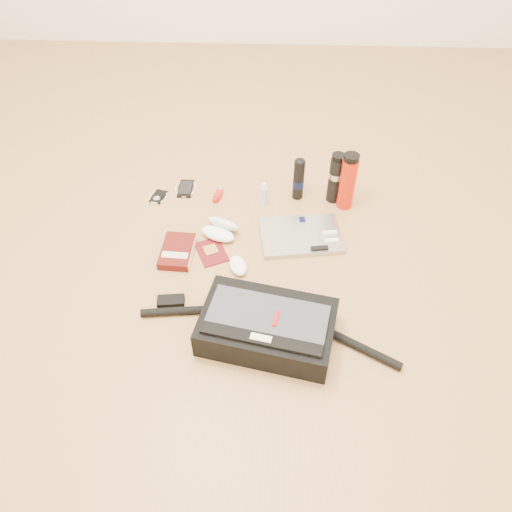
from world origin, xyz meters
The scene contains 14 objects.
ground centered at (0.00, 0.00, 0.00)m, with size 4.00×4.00×0.00m, color #A87B46.
messenger_bag centered at (0.05, -0.28, 0.06)m, with size 0.88×0.35×0.12m.
laptop centered at (0.18, 0.20, 0.01)m, with size 0.34×0.26×0.03m.
book centered at (-0.30, 0.09, 0.02)m, with size 0.13×0.19×0.03m.
passport centered at (-0.17, 0.11, 0.00)m, with size 0.15×0.17×0.01m.
mouse centered at (-0.06, 0.03, 0.02)m, with size 0.09×0.12×0.03m.
sunglasses_case centered at (-0.14, 0.21, 0.03)m, with size 0.18×0.17×0.08m.
ipod centered at (-0.44, 0.43, 0.00)m, with size 0.09×0.10×0.01m.
phone centered at (-0.32, 0.49, 0.01)m, with size 0.09×0.12×0.01m.
inhaler centered at (-0.17, 0.44, 0.01)m, with size 0.04×0.09×0.02m.
spray_bottle centered at (0.02, 0.40, 0.05)m, with size 0.04×0.04×0.11m.
aerosol_can centered at (0.17, 0.46, 0.10)m, with size 0.05×0.05×0.20m.
thermos_black centered at (0.32, 0.45, 0.12)m, with size 0.07×0.07×0.23m.
thermos_red centered at (0.37, 0.41, 0.13)m, with size 0.07×0.07×0.26m.
Camera 1 is at (0.06, -1.23, 1.40)m, focal length 35.00 mm.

